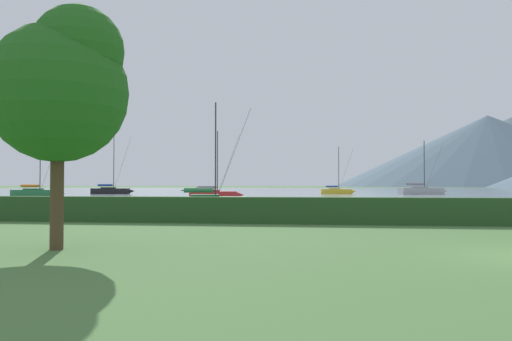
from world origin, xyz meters
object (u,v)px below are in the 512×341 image
Objects in this scene: sailboat_slip_11 at (337,191)px; sailboat_slip_5 at (111,190)px; sailboat_slip_7 at (214,194)px; sailboat_slip_1 at (422,190)px; sailboat_slip_4 at (210,201)px; sailboat_slip_12 at (37,192)px; park_tree at (62,84)px.

sailboat_slip_5 is at bearing -172.86° from sailboat_slip_11.
sailboat_slip_7 is at bearing -116.90° from sailboat_slip_11.
sailboat_slip_4 is at bearing -127.52° from sailboat_slip_1.
sailboat_slip_4 is at bearing -49.57° from sailboat_slip_12.
sailboat_slip_4 is at bearing 93.20° from park_tree.
park_tree is (35.23, -58.54, 4.14)m from sailboat_slip_12.
sailboat_slip_12 is (-59.76, -27.38, -0.09)m from sailboat_slip_1.
park_tree is at bearing -64.19° from sailboat_slip_12.
sailboat_slip_12 is at bearing 121.04° from park_tree.
sailboat_slip_1 is at bearing -16.05° from sailboat_slip_11.
sailboat_slip_1 is 89.44m from park_tree.
sailboat_slip_7 is (26.57, -29.06, -0.10)m from sailboat_slip_5.
sailboat_slip_5 is 1.27× the size of sailboat_slip_11.
sailboat_slip_1 reaches higher than sailboat_slip_7.
sailboat_slip_12 is at bearing -106.23° from sailboat_slip_5.
sailboat_slip_12 is 1.46× the size of park_tree.
sailboat_slip_1 is 58.37m from sailboat_slip_5.
sailboat_slip_5 reaches higher than sailboat_slip_1.
sailboat_slip_12 reaches higher than sailboat_slip_1.
sailboat_slip_11 is 1.30× the size of park_tree.
sailboat_slip_5 is at bearing 104.25° from sailboat_slip_4.
sailboat_slip_1 reaches higher than park_tree.
sailboat_slip_11 is 90.04m from park_tree.
sailboat_slip_4 is 25.90m from park_tree.
sailboat_slip_11 is at bearing 152.71° from sailboat_slip_1.
sailboat_slip_1 is 1.13× the size of sailboat_slip_7.
sailboat_slip_11 is (42.82, 7.68, -0.12)m from sailboat_slip_5.
sailboat_slip_1 reaches higher than sailboat_slip_11.
sailboat_slip_11 is 54.09m from sailboat_slip_12.
sailboat_slip_5 is 88.56m from park_tree.
sailboat_slip_1 is 1.40× the size of park_tree.
sailboat_slip_4 is 0.94× the size of sailboat_slip_7.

